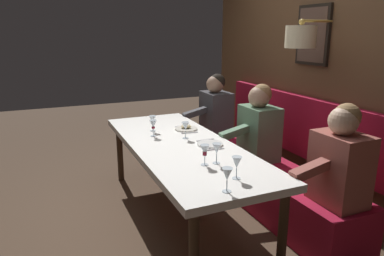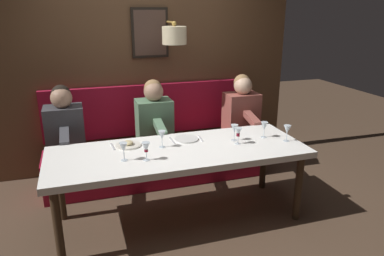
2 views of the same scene
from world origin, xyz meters
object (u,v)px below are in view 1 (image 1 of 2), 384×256
Objects in this scene: wine_glass_0 at (153,120)px; dining_table at (181,150)px; wine_glass_1 at (217,149)px; diner_near at (259,125)px; diner_middle at (216,107)px; wine_glass_6 at (153,125)px; diner_nearest at (340,159)px; wine_glass_2 at (237,163)px; wine_glass_4 at (227,175)px; wine_glass_5 at (185,127)px; wine_glass_3 at (205,151)px.

dining_table is at bearing -78.30° from wine_glass_0.
wine_glass_0 and wine_glass_1 have the same top height.
diner_near is at bearing 2.77° from dining_table.
diner_near is 0.98m from diner_middle.
diner_middle reaches higher than wine_glass_6.
diner_nearest reaches higher than wine_glass_0.
diner_middle reaches higher than wine_glass_2.
wine_glass_5 is at bearing 80.15° from wine_glass_4.
dining_table is 1.10m from wine_glass_4.
wine_glass_2 is at bearing -74.63° from wine_glass_3.
wine_glass_3 is at bearing -86.18° from wine_glass_0.
wine_glass_0 is (-0.99, 0.48, 0.04)m from diner_near.
wine_glass_0 is at bearing 89.97° from wine_glass_4.
wine_glass_1 is 0.32m from wine_glass_2.
dining_table is 1.38m from diner_nearest.
diner_nearest is 4.82× the size of wine_glass_6.
diner_nearest is 1.86m from wine_glass_0.
diner_near reaches higher than dining_table.
wine_glass_6 reaches higher than dining_table.
wine_glass_0 reaches higher than dining_table.
diner_middle is (0.00, 0.98, 0.00)m from diner_near.
diner_middle is 1.85m from wine_glass_3.
diner_nearest is 4.82× the size of wine_glass_4.
wine_glass_3 is 1.00× the size of wine_glass_5.
wine_glass_4 is at bearing -98.64° from wine_glass_3.
wine_glass_3 is (-0.10, 0.01, -0.00)m from wine_glass_1.
diner_near is at bearing -15.71° from wine_glass_6.
wine_glass_0 and wine_glass_2 have the same top height.
diner_nearest is 0.99m from wine_glass_4.
wine_glass_4 is at bearing -131.46° from diner_near.
diner_near is 1.00× the size of diner_middle.
diner_near reaches higher than wine_glass_5.
dining_table is 1.35m from diner_middle.
diner_middle is 4.82× the size of wine_glass_5.
wine_glass_3 is at bearing 81.36° from wine_glass_4.
wine_glass_6 is (-0.26, 0.20, -0.00)m from wine_glass_5.
wine_glass_4 is at bearing -90.03° from wine_glass_0.
wine_glass_1 is 0.10m from wine_glass_3.
diner_middle is 4.82× the size of wine_glass_2.
wine_glass_4 is 1.00× the size of wine_glass_6.
diner_middle reaches higher than wine_glass_1.
dining_table is 14.65× the size of wine_glass_6.
diner_near is 1.11m from wine_glass_3.
dining_table is 3.04× the size of diner_near.
dining_table is 14.65× the size of wine_glass_2.
wine_glass_2 is 1.05m from wine_glass_5.
dining_table is at bearing -127.12° from wine_glass_5.
wine_glass_3 is 0.50m from wine_glass_4.
wine_glass_1 is (-0.81, -0.63, 0.04)m from diner_near.
diner_nearest is 0.84m from wine_glass_2.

